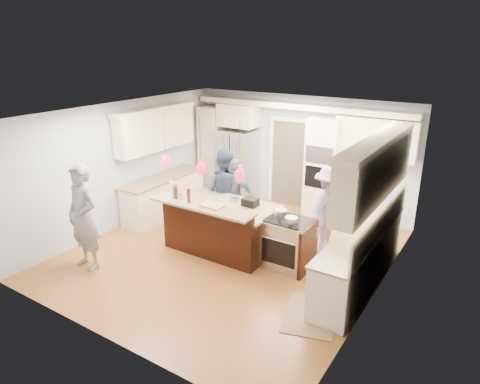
% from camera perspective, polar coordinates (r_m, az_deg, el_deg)
% --- Properties ---
extents(ground_plane, '(6.00, 6.00, 0.00)m').
position_cam_1_polar(ground_plane, '(8.35, -1.31, -8.14)').
color(ground_plane, '#A7632E').
rests_on(ground_plane, ground).
extents(room_shell, '(5.54, 6.04, 2.72)m').
position_cam_1_polar(room_shell, '(7.67, -1.42, 3.97)').
color(room_shell, '#B2BCC6').
rests_on(room_shell, ground).
extents(refrigerator, '(0.90, 0.70, 1.80)m').
position_cam_1_polar(refrigerator, '(10.86, -0.35, 3.65)').
color(refrigerator, '#B7B7BC').
rests_on(refrigerator, ground).
extents(oven_column, '(0.72, 0.69, 2.30)m').
position_cam_1_polar(oven_column, '(9.80, 11.09, 3.03)').
color(oven_column, beige).
rests_on(oven_column, ground).
extents(back_upper_cabinets, '(5.30, 0.61, 2.54)m').
position_cam_1_polar(back_upper_cabinets, '(10.37, 3.76, 7.23)').
color(back_upper_cabinets, beige).
rests_on(back_upper_cabinets, ground).
extents(right_counter_run, '(0.64, 3.10, 2.51)m').
position_cam_1_polar(right_counter_run, '(7.21, 16.39, -4.35)').
color(right_counter_run, beige).
rests_on(right_counter_run, ground).
extents(left_cabinets, '(0.64, 2.30, 2.51)m').
position_cam_1_polar(left_cabinets, '(9.97, -10.50, 2.77)').
color(left_cabinets, beige).
rests_on(left_cabinets, ground).
extents(kitchen_island, '(2.10, 1.46, 1.12)m').
position_cam_1_polar(kitchen_island, '(8.32, -2.48, -4.55)').
color(kitchen_island, black).
rests_on(kitchen_island, ground).
extents(island_range, '(0.82, 0.71, 0.92)m').
position_cam_1_polar(island_range, '(7.74, 6.48, -6.83)').
color(island_range, '#B7B7BC').
rests_on(island_range, ground).
extents(pendant_lights, '(1.75, 0.15, 1.03)m').
position_cam_1_polar(pendant_lights, '(7.42, -5.23, 3.24)').
color(pendant_lights, black).
rests_on(pendant_lights, ground).
extents(person_bar_end, '(0.73, 0.50, 1.92)m').
position_cam_1_polar(person_bar_end, '(7.97, -20.17, -3.20)').
color(person_bar_end, slate).
rests_on(person_bar_end, ground).
extents(person_far_left, '(0.94, 0.77, 1.79)m').
position_cam_1_polar(person_far_left, '(9.01, -2.11, 0.18)').
color(person_far_left, navy).
rests_on(person_far_left, ground).
extents(person_far_right, '(0.99, 0.52, 1.61)m').
position_cam_1_polar(person_far_right, '(8.95, -0.82, -0.52)').
color(person_far_right, slate).
rests_on(person_far_right, ground).
extents(person_range_side, '(0.85, 1.25, 1.79)m').
position_cam_1_polar(person_range_side, '(8.09, 11.96, -2.54)').
color(person_range_side, '#8E78A2').
rests_on(person_range_side, ground).
extents(floor_rug, '(1.01, 1.25, 0.01)m').
position_cam_1_polar(floor_rug, '(6.74, 9.36, -15.81)').
color(floor_rug, '#8F7B4E').
rests_on(floor_rug, ground).
extents(water_bottle, '(0.08, 0.08, 0.33)m').
position_cam_1_polar(water_bottle, '(7.95, -9.02, 0.25)').
color(water_bottle, silver).
rests_on(water_bottle, kitchen_island).
extents(beer_bottle_a, '(0.06, 0.06, 0.23)m').
position_cam_1_polar(beer_bottle_a, '(8.05, -8.51, 0.16)').
color(beer_bottle_a, '#4B1B0D').
rests_on(beer_bottle_a, kitchen_island).
extents(beer_bottle_b, '(0.07, 0.07, 0.24)m').
position_cam_1_polar(beer_bottle_b, '(7.93, -8.55, -0.11)').
color(beer_bottle_b, '#4B1B0D').
rests_on(beer_bottle_b, kitchen_island).
extents(beer_bottle_c, '(0.08, 0.08, 0.26)m').
position_cam_1_polar(beer_bottle_c, '(7.72, -6.86, -0.48)').
color(beer_bottle_c, '#4B1B0D').
rests_on(beer_bottle_c, kitchen_island).
extents(drink_can, '(0.09, 0.09, 0.13)m').
position_cam_1_polar(drink_can, '(7.90, -7.92, -0.59)').
color(drink_can, '#B7B7BC').
rests_on(drink_can, kitchen_island).
extents(cutting_board, '(0.41, 0.29, 0.03)m').
position_cam_1_polar(cutting_board, '(7.56, -3.65, -1.78)').
color(cutting_board, tan).
rests_on(cutting_board, kitchen_island).
extents(pot_large, '(0.23, 0.23, 0.13)m').
position_cam_1_polar(pot_large, '(7.62, 5.45, -2.84)').
color(pot_large, '#B7B7BC').
rests_on(pot_large, island_range).
extents(pot_small, '(0.22, 0.22, 0.11)m').
position_cam_1_polar(pot_small, '(7.39, 6.84, -3.75)').
color(pot_small, '#B7B7BC').
rests_on(pot_small, island_range).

